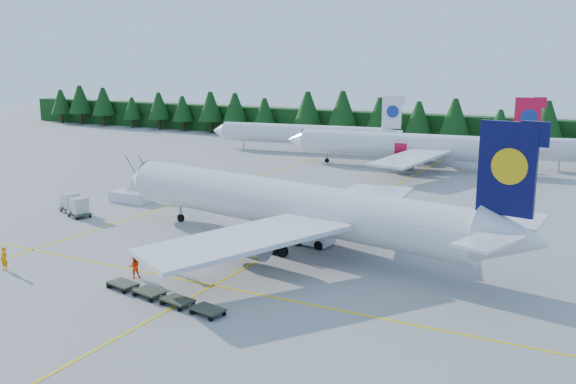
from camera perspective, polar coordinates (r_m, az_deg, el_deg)
The scene contains 15 objects.
ground at distance 58.76m, azimuth -8.21°, elevation -5.48°, with size 320.00×320.00×0.00m, color gray.
taxi_stripe_a at distance 82.38m, azimuth -7.97°, elevation -0.39°, with size 0.25×120.00×0.01m, color yellow.
taxi_stripe_b at distance 72.78m, azimuth 4.95°, elevation -1.97°, with size 0.25×120.00×0.01m, color yellow.
taxi_stripe_cross at distance 54.28m, azimuth -11.95°, elevation -7.10°, with size 80.00×0.25×0.01m, color yellow.
treeline_hedge at distance 132.25m, azimuth 13.11°, elevation 5.39°, with size 220.00×4.00×6.00m, color black.
airliner_navy at distance 60.32m, azimuth -0.83°, elevation -1.05°, with size 44.29×36.13×12.97m.
airliner_red at distance 104.20m, azimuth 9.85°, elevation 4.08°, with size 39.72×32.54×11.56m.
airliner_far_left at distance 119.75m, azimuth 0.71°, elevation 5.20°, with size 36.44×8.01×10.62m.
airstairs at distance 81.04m, azimuth -13.66°, elevation -0.15°, with size 4.94×6.71×4.34m.
service_truck at distance 61.10m, azimuth 1.39°, elevation -3.30°, with size 6.05×2.64×2.84m.
dolly_train at distance 48.14m, azimuth -11.04°, elevation -9.03°, with size 11.27×3.08×0.14m.
uld_pair at distance 75.89m, azimuth -18.44°, elevation -1.02°, with size 5.55×3.86×1.83m.
crew_a at distance 58.51m, azimuth -23.93°, elevation -5.47°, with size 0.73×0.48×2.01m, color orange.
crew_b at distance 53.34m, azimuth -13.50°, elevation -6.47°, with size 0.91×0.71×1.87m, color #FF3C05.
crew_c at distance 53.34m, azimuth -9.88°, elevation -6.36°, with size 0.73×0.50×1.78m, color #F43E05.
Camera 1 is at (33.24, -45.17, 17.54)m, focal length 40.00 mm.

